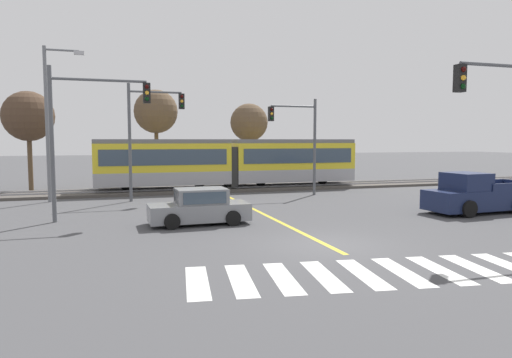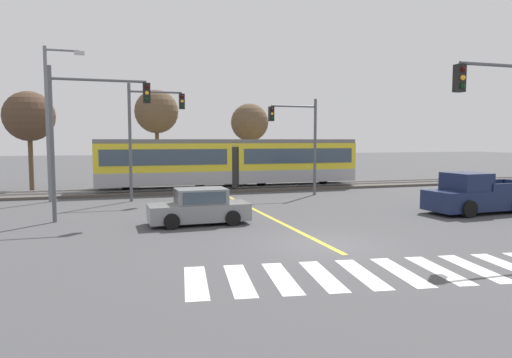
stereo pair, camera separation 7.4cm
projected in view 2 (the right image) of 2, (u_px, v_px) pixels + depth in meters
The scene contains 24 objects.
ground_plane at pixel (325, 245), 15.50m from camera, with size 200.00×200.00×0.00m, color #474749.
track_bed at pixel (216, 189), 32.34m from camera, with size 120.00×4.00×0.18m, color #4C4742.
rail_near at pixel (218, 188), 31.64m from camera, with size 120.00×0.08×0.10m, color #939399.
rail_far at pixel (214, 186), 33.01m from camera, with size 120.00×0.08×0.10m, color #939399.
light_rail_tram at pixel (231, 161), 32.49m from camera, with size 18.50×2.64×3.43m.
crosswalk_stripe_0 at pixel (196, 282), 11.43m from camera, with size 0.56×2.80×0.01m, color silver.
crosswalk_stripe_1 at pixel (239, 280), 11.61m from camera, with size 0.56×2.80×0.01m, color silver.
crosswalk_stripe_2 at pixel (281, 278), 11.79m from camera, with size 0.56×2.80×0.01m, color silver.
crosswalk_stripe_3 at pixel (322, 276), 11.97m from camera, with size 0.56×2.80×0.01m, color silver.
crosswalk_stripe_4 at pixel (362, 274), 12.14m from camera, with size 0.56×2.80×0.01m, color silver.
crosswalk_stripe_5 at pixel (401, 272), 12.32m from camera, with size 0.56×2.80×0.01m, color silver.
crosswalk_stripe_6 at pixel (438, 270), 12.50m from camera, with size 0.56×2.80×0.01m, color silver.
crosswalk_stripe_7 at pixel (474, 268), 12.68m from camera, with size 0.56×2.80×0.01m, color silver.
crosswalk_stripe_8 at pixel (510, 266), 12.86m from camera, with size 0.56×2.80×0.01m, color silver.
lane_centre_line at pixel (261, 213), 22.29m from camera, with size 0.20×17.12×0.01m, color gold.
sedan_crossing at pixel (199, 208), 19.31m from camera, with size 4.24×1.99×1.52m.
pickup_truck at pixel (476, 196), 22.27m from camera, with size 5.50×2.44×1.98m.
traffic_light_mid_left at pixel (85, 121), 19.82m from camera, with size 4.25×0.38×6.71m.
traffic_light_far_right at pixel (300, 133), 29.05m from camera, with size 3.25×0.38×6.18m.
traffic_light_far_left at pixel (147, 125), 26.40m from camera, with size 3.25×0.38×6.79m.
street_lamp_west at pixel (51, 115), 25.93m from camera, with size 2.21×0.28×8.83m.
bare_tree_far_west at pixel (29, 117), 31.76m from camera, with size 3.48×3.48×6.95m.
bare_tree_west at pixel (157, 112), 36.36m from camera, with size 3.46×3.46×7.56m.
bare_tree_east at pixel (250, 123), 37.29m from camera, with size 3.07×3.07×6.53m.
Camera 2 is at (-6.76, -13.87, 3.56)m, focal length 32.00 mm.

